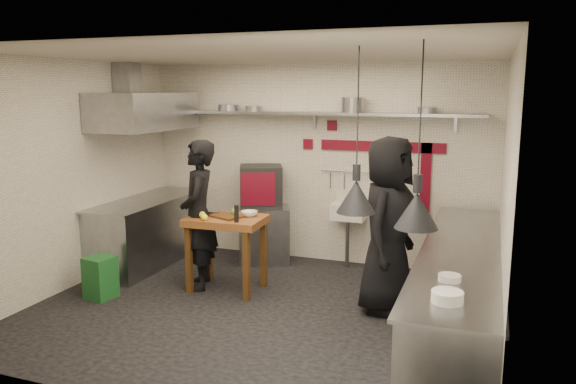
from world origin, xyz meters
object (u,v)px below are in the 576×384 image
(green_bin, at_px, (100,277))
(chef_right, at_px, (388,225))
(combi_oven, at_px, (261,186))
(prep_table, at_px, (227,253))
(oven_stand, at_px, (264,233))
(chef_left, at_px, (199,215))

(green_bin, bearing_deg, chef_right, 13.64)
(green_bin, xyz_separation_m, chef_right, (3.24, 0.79, 0.73))
(chef_right, bearing_deg, green_bin, 112.40)
(combi_oven, distance_m, prep_table, 1.44)
(chef_right, bearing_deg, oven_stand, 66.50)
(oven_stand, bearing_deg, combi_oven, 137.10)
(prep_table, distance_m, chef_right, 2.03)
(oven_stand, bearing_deg, prep_table, -112.34)
(prep_table, relative_size, chef_right, 0.47)
(prep_table, bearing_deg, green_bin, -151.51)
(green_bin, height_order, chef_left, chef_left)
(oven_stand, distance_m, chef_left, 1.44)
(combi_oven, height_order, prep_table, combi_oven)
(oven_stand, relative_size, chef_left, 0.43)
(green_bin, bearing_deg, chef_left, 39.07)
(oven_stand, height_order, combi_oven, combi_oven)
(oven_stand, xyz_separation_m, green_bin, (-1.25, -2.04, -0.15))
(combi_oven, relative_size, prep_table, 0.64)
(oven_stand, xyz_separation_m, chef_left, (-0.33, -1.30, 0.52))
(green_bin, bearing_deg, combi_oven, 59.67)
(combi_oven, xyz_separation_m, chef_right, (2.04, -1.27, -0.11))
(chef_left, distance_m, chef_right, 2.32)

